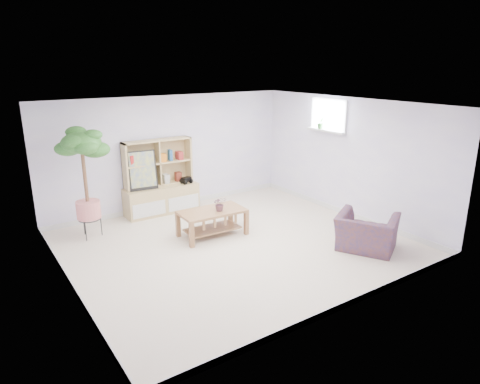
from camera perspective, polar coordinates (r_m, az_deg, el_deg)
floor at (r=7.53m, az=-0.67°, el=-6.96°), size 5.50×5.00×0.01m
ceiling at (r=6.91m, az=-0.74°, el=11.55°), size 5.50×5.00×0.01m
walls at (r=7.13m, az=-0.70°, el=1.90°), size 5.51×5.01×2.40m
baseboard at (r=7.51m, az=-0.67°, el=-6.61°), size 5.50×5.00×0.10m
window at (r=9.16m, az=11.75°, el=10.01°), size 0.10×0.98×0.68m
window_sill at (r=9.16m, az=11.36°, el=8.01°), size 0.14×1.00×0.04m
storage_unit at (r=8.98m, az=-10.55°, el=1.96°), size 1.54×0.52×1.54m
poster at (r=8.77m, az=-12.91°, el=2.82°), size 0.58×0.20×0.79m
toy_truck at (r=9.14m, az=-7.18°, el=1.61°), size 0.32×0.24×0.15m
coffee_table at (r=7.82m, az=-3.71°, el=-4.14°), size 1.21×0.69×0.48m
table_plant at (r=7.67m, az=-2.71°, el=-1.58°), size 0.28×0.26×0.26m
floor_tree at (r=7.97m, az=-19.89°, el=1.00°), size 0.85×0.85×2.00m
armchair at (r=7.50m, az=16.54°, el=-4.87°), size 1.19×1.24×0.71m
sill_plant at (r=9.25m, az=10.67°, el=9.05°), size 0.16×0.14×0.25m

